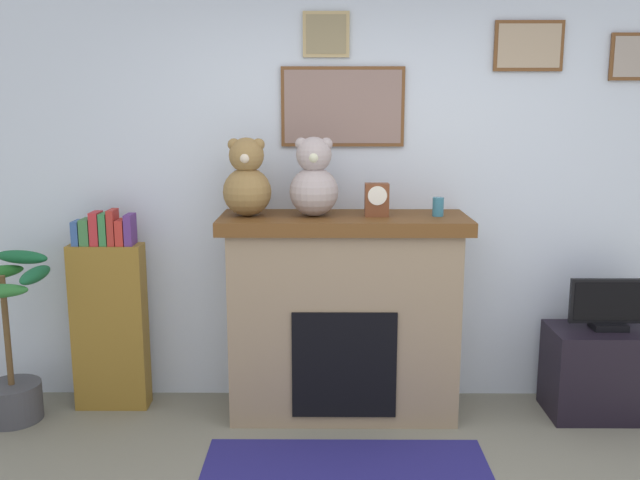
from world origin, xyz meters
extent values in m
cube|color=silver|center=(0.00, 2.00, 1.30)|extent=(5.20, 0.12, 2.60)
cube|color=brown|center=(-0.23, 1.93, 1.85)|extent=(0.75, 0.02, 0.48)
cube|color=#83685F|center=(-0.23, 1.91, 1.85)|extent=(0.71, 0.00, 0.44)
cube|color=brown|center=(0.88, 1.93, 2.21)|extent=(0.41, 0.02, 0.29)
cube|color=tan|center=(0.88, 1.91, 2.21)|extent=(0.37, 0.00, 0.25)
cube|color=tan|center=(-0.33, 1.93, 2.28)|extent=(0.28, 0.02, 0.27)
cube|color=#897956|center=(-0.33, 1.91, 2.28)|extent=(0.24, 0.00, 0.23)
cube|color=#8C765B|center=(-0.22, 1.68, 0.57)|extent=(1.34, 0.51, 1.14)
cube|color=brown|center=(-0.22, 1.68, 1.18)|extent=(1.46, 0.57, 0.08)
cube|color=black|center=(-0.22, 1.42, 0.39)|extent=(0.60, 0.02, 0.63)
cube|color=olive|center=(-1.66, 1.74, 0.52)|extent=(0.44, 0.16, 1.04)
cube|color=#32538F|center=(-1.82, 1.74, 1.11)|extent=(0.04, 0.13, 0.15)
cube|color=#3A703D|center=(-1.77, 1.74, 1.12)|extent=(0.06, 0.13, 0.16)
cube|color=#B3292E|center=(-1.71, 1.74, 1.14)|extent=(0.05, 0.13, 0.20)
cube|color=#32773F|center=(-1.65, 1.74, 1.13)|extent=(0.04, 0.13, 0.19)
cube|color=#A92C24|center=(-1.61, 1.74, 1.14)|extent=(0.04, 0.13, 0.21)
cube|color=red|center=(-1.56, 1.74, 1.11)|extent=(0.05, 0.13, 0.15)
cube|color=#552D75|center=(-1.50, 1.74, 1.13)|extent=(0.05, 0.13, 0.19)
cylinder|color=#3F3F44|center=(-2.21, 1.54, 0.11)|extent=(0.34, 0.34, 0.23)
cylinder|color=brown|center=(-2.21, 1.54, 0.56)|extent=(0.04, 0.04, 0.67)
ellipsoid|color=#175B34|center=(-2.01, 1.54, 0.90)|extent=(0.10, 0.36, 0.08)
ellipsoid|color=#185E33|center=(-2.16, 1.71, 0.97)|extent=(0.37, 0.19, 0.08)
cube|color=black|center=(1.37, 1.64, 0.27)|extent=(0.68, 0.40, 0.54)
cube|color=black|center=(1.37, 1.64, 0.56)|extent=(0.20, 0.14, 0.04)
cube|color=black|center=(1.37, 1.64, 0.72)|extent=(0.48, 0.03, 0.27)
cube|color=black|center=(1.37, 1.62, 0.72)|extent=(0.44, 0.00, 0.23)
cylinder|color=teal|center=(0.33, 1.66, 1.28)|extent=(0.07, 0.07, 0.11)
cube|color=brown|center=(-0.03, 1.66, 1.32)|extent=(0.14, 0.10, 0.19)
cylinder|color=white|center=(-0.03, 1.61, 1.35)|extent=(0.11, 0.01, 0.11)
sphere|color=olive|center=(-0.79, 1.66, 1.37)|extent=(0.28, 0.28, 0.28)
sphere|color=olive|center=(-0.79, 1.66, 1.58)|extent=(0.20, 0.20, 0.20)
sphere|color=olive|center=(-0.86, 1.66, 1.64)|extent=(0.07, 0.07, 0.07)
sphere|color=olive|center=(-0.72, 1.66, 1.64)|extent=(0.07, 0.07, 0.07)
sphere|color=beige|center=(-0.79, 1.58, 1.57)|extent=(0.06, 0.06, 0.06)
sphere|color=#A59696|center=(-0.40, 1.66, 1.37)|extent=(0.29, 0.29, 0.29)
sphere|color=#A59696|center=(-0.40, 1.66, 1.58)|extent=(0.21, 0.21, 0.21)
sphere|color=#A59696|center=(-0.47, 1.66, 1.64)|extent=(0.07, 0.07, 0.07)
sphere|color=#A59696|center=(-0.33, 1.66, 1.64)|extent=(0.07, 0.07, 0.07)
sphere|color=beige|center=(-0.40, 1.58, 1.57)|extent=(0.06, 0.06, 0.06)
camera|label=1|loc=(-0.34, -2.35, 1.86)|focal=38.95mm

